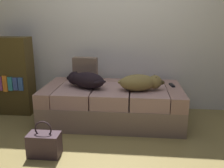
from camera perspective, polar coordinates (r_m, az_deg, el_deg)
ground_plane at (r=2.55m, az=-2.08°, el=-17.09°), size 10.00×10.00×0.00m
back_wall at (r=3.71m, az=1.00°, el=15.80°), size 6.40×0.10×2.80m
couch at (r=3.32m, az=0.09°, el=-4.62°), size 1.81×0.92×0.48m
dog_dark at (r=3.18m, az=-6.13°, el=0.95°), size 0.59×0.41×0.21m
dog_tan at (r=3.06m, az=6.69°, el=0.35°), size 0.60×0.33×0.21m
tv_remote at (r=3.37m, az=13.71°, el=-0.26°), size 0.07×0.15×0.02m
throw_pillow at (r=3.51m, az=-6.22°, el=3.39°), size 0.35×0.15×0.34m
handbag at (r=2.64m, az=-15.41°, el=-13.30°), size 0.32×0.18×0.38m
bookshelf at (r=3.80m, az=-22.11°, el=1.73°), size 0.56×0.30×1.10m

